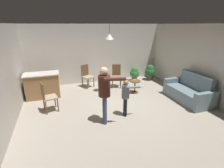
{
  "coord_description": "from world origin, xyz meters",
  "views": [
    {
      "loc": [
        -1.9,
        -4.51,
        2.67
      ],
      "look_at": [
        -0.37,
        -0.1,
        1.0
      ],
      "focal_mm": 26.76,
      "sensor_mm": 36.0,
      "label": 1
    }
  ],
  "objects_px": {
    "person_adult": "(105,89)",
    "person_child": "(126,94)",
    "dining_chair_near_wall": "(87,75)",
    "dining_chair_by_counter": "(116,75)",
    "spare_remote_on_table": "(135,80)",
    "potted_plant_by_wall": "(135,73)",
    "potted_plant_corner": "(150,72)",
    "dining_chair_centre_back": "(47,96)",
    "side_table_by_couch": "(135,85)",
    "couch_floral": "(189,92)",
    "kitchen_counter": "(43,85)"
  },
  "relations": [
    {
      "from": "person_child",
      "to": "potted_plant_by_wall",
      "type": "bearing_deg",
      "value": 158.01
    },
    {
      "from": "couch_floral",
      "to": "kitchen_counter",
      "type": "xyz_separation_m",
      "value": [
        -5.07,
        2.07,
        0.15
      ]
    },
    {
      "from": "couch_floral",
      "to": "dining_chair_near_wall",
      "type": "xyz_separation_m",
      "value": [
        -3.27,
        2.64,
        0.21
      ]
    },
    {
      "from": "potted_plant_corner",
      "to": "potted_plant_by_wall",
      "type": "relative_size",
      "value": 1.12
    },
    {
      "from": "side_table_by_couch",
      "to": "spare_remote_on_table",
      "type": "bearing_deg",
      "value": 83.96
    },
    {
      "from": "dining_chair_near_wall",
      "to": "person_child",
      "type": "bearing_deg",
      "value": 74.17
    },
    {
      "from": "kitchen_counter",
      "to": "dining_chair_by_counter",
      "type": "distance_m",
      "value": 3.08
    },
    {
      "from": "couch_floral",
      "to": "spare_remote_on_table",
      "type": "xyz_separation_m",
      "value": [
        -1.55,
        1.33,
        0.21
      ]
    },
    {
      "from": "side_table_by_couch",
      "to": "person_adult",
      "type": "xyz_separation_m",
      "value": [
        -1.79,
        -1.72,
        0.69
      ]
    },
    {
      "from": "dining_chair_near_wall",
      "to": "couch_floral",
      "type": "bearing_deg",
      "value": 112.88
    },
    {
      "from": "couch_floral",
      "to": "potted_plant_by_wall",
      "type": "distance_m",
      "value": 2.85
    },
    {
      "from": "potted_plant_corner",
      "to": "side_table_by_couch",
      "type": "bearing_deg",
      "value": -138.86
    },
    {
      "from": "dining_chair_centre_back",
      "to": "spare_remote_on_table",
      "type": "xyz_separation_m",
      "value": [
        3.34,
        0.54,
        -0.01
      ]
    },
    {
      "from": "couch_floral",
      "to": "dining_chair_centre_back",
      "type": "bearing_deg",
      "value": 82.14
    },
    {
      "from": "kitchen_counter",
      "to": "dining_chair_centre_back",
      "type": "xyz_separation_m",
      "value": [
        0.19,
        -1.28,
        0.07
      ]
    },
    {
      "from": "dining_chair_by_counter",
      "to": "potted_plant_by_wall",
      "type": "height_order",
      "value": "dining_chair_by_counter"
    },
    {
      "from": "dining_chair_near_wall",
      "to": "dining_chair_centre_back",
      "type": "xyz_separation_m",
      "value": [
        -1.61,
        -1.85,
        0.0
      ]
    },
    {
      "from": "kitchen_counter",
      "to": "side_table_by_couch",
      "type": "distance_m",
      "value": 3.61
    },
    {
      "from": "potted_plant_corner",
      "to": "couch_floral",
      "type": "bearing_deg",
      "value": -88.79
    },
    {
      "from": "dining_chair_by_counter",
      "to": "dining_chair_near_wall",
      "type": "relative_size",
      "value": 1.0
    },
    {
      "from": "person_adult",
      "to": "kitchen_counter",
      "type": "bearing_deg",
      "value": -129.48
    },
    {
      "from": "spare_remote_on_table",
      "to": "dining_chair_by_counter",
      "type": "bearing_deg",
      "value": 116.2
    },
    {
      "from": "dining_chair_by_counter",
      "to": "dining_chair_near_wall",
      "type": "bearing_deg",
      "value": 0.87
    },
    {
      "from": "dining_chair_centre_back",
      "to": "potted_plant_corner",
      "type": "relative_size",
      "value": 1.28
    },
    {
      "from": "person_child",
      "to": "spare_remote_on_table",
      "type": "height_order",
      "value": "person_child"
    },
    {
      "from": "couch_floral",
      "to": "potted_plant_corner",
      "type": "height_order",
      "value": "couch_floral"
    },
    {
      "from": "dining_chair_by_counter",
      "to": "spare_remote_on_table",
      "type": "bearing_deg",
      "value": 134.29
    },
    {
      "from": "person_child",
      "to": "potted_plant_by_wall",
      "type": "relative_size",
      "value": 1.66
    },
    {
      "from": "person_adult",
      "to": "dining_chair_centre_back",
      "type": "distance_m",
      "value": 2.02
    },
    {
      "from": "side_table_by_couch",
      "to": "couch_floral",
      "type": "bearing_deg",
      "value": -39.99
    },
    {
      "from": "dining_chair_centre_back",
      "to": "person_child",
      "type": "bearing_deg",
      "value": 52.75
    },
    {
      "from": "potted_plant_by_wall",
      "to": "person_adult",
      "type": "bearing_deg",
      "value": -128.23
    },
    {
      "from": "potted_plant_by_wall",
      "to": "couch_floral",
      "type": "bearing_deg",
      "value": -72.15
    },
    {
      "from": "side_table_by_couch",
      "to": "person_child",
      "type": "height_order",
      "value": "person_child"
    },
    {
      "from": "dining_chair_by_counter",
      "to": "potted_plant_corner",
      "type": "height_order",
      "value": "dining_chair_by_counter"
    },
    {
      "from": "person_adult",
      "to": "couch_floral",
      "type": "bearing_deg",
      "value": 112.74
    },
    {
      "from": "kitchen_counter",
      "to": "potted_plant_by_wall",
      "type": "bearing_deg",
      "value": 8.66
    },
    {
      "from": "side_table_by_couch",
      "to": "person_child",
      "type": "relative_size",
      "value": 0.45
    },
    {
      "from": "side_table_by_couch",
      "to": "potted_plant_corner",
      "type": "height_order",
      "value": "potted_plant_corner"
    },
    {
      "from": "dining_chair_centre_back",
      "to": "potted_plant_corner",
      "type": "distance_m",
      "value": 5.16
    },
    {
      "from": "dining_chair_by_counter",
      "to": "potted_plant_corner",
      "type": "distance_m",
      "value": 1.98
    },
    {
      "from": "kitchen_counter",
      "to": "potted_plant_by_wall",
      "type": "xyz_separation_m",
      "value": [
        4.2,
        0.64,
        -0.09
      ]
    },
    {
      "from": "person_child",
      "to": "dining_chair_centre_back",
      "type": "relative_size",
      "value": 1.16
    },
    {
      "from": "person_adult",
      "to": "dining_chair_near_wall",
      "type": "relative_size",
      "value": 1.64
    },
    {
      "from": "dining_chair_by_counter",
      "to": "dining_chair_centre_back",
      "type": "xyz_separation_m",
      "value": [
        -2.88,
        -1.46,
        0.0
      ]
    },
    {
      "from": "dining_chair_near_wall",
      "to": "dining_chair_by_counter",
      "type": "bearing_deg",
      "value": 134.62
    },
    {
      "from": "dining_chair_centre_back",
      "to": "potted_plant_corner",
      "type": "xyz_separation_m",
      "value": [
        4.83,
        1.81,
        -0.12
      ]
    },
    {
      "from": "person_adult",
      "to": "person_child",
      "type": "distance_m",
      "value": 0.78
    },
    {
      "from": "couch_floral",
      "to": "dining_chair_centre_back",
      "type": "height_order",
      "value": "same"
    },
    {
      "from": "dining_chair_centre_back",
      "to": "potted_plant_by_wall",
      "type": "xyz_separation_m",
      "value": [
        4.01,
        1.92,
        -0.16
      ]
    }
  ]
}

